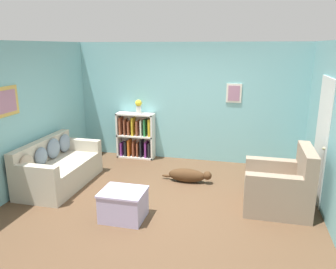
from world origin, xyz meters
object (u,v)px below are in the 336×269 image
object	(u,v)px
couch	(58,168)
dog	(188,175)
bookshelf	(136,136)
recliner_chair	(281,188)
vase	(139,106)
coffee_table	(123,204)

from	to	relation	value
couch	dog	bearing A→B (deg)	16.31
couch	bookshelf	xyz separation A→B (m)	(0.91, 1.85, 0.17)
couch	dog	xyz separation A→B (m)	(2.34, 0.69, -0.19)
couch	dog	distance (m)	2.45
recliner_chair	vase	size ratio (longest dim) A/B	3.28
coffee_table	dog	xyz separation A→B (m)	(0.70, 1.58, -0.10)
couch	recliner_chair	distance (m)	3.94
coffee_table	dog	distance (m)	1.73
couch	vase	xyz separation A→B (m)	(0.99, 1.83, 0.89)
coffee_table	couch	bearing A→B (deg)	151.50
dog	bookshelf	bearing A→B (deg)	141.06
bookshelf	coffee_table	size ratio (longest dim) A/B	1.61
bookshelf	dog	world-z (taller)	bookshelf
bookshelf	vase	bearing A→B (deg)	-10.72
bookshelf	coffee_table	xyz separation A→B (m)	(0.74, -2.74, -0.26)
bookshelf	recliner_chair	xyz separation A→B (m)	(3.03, -1.86, -0.14)
bookshelf	vase	size ratio (longest dim) A/B	3.35
recliner_chair	coffee_table	distance (m)	2.46
coffee_table	vase	distance (m)	2.97
bookshelf	vase	world-z (taller)	vase
dog	coffee_table	bearing A→B (deg)	-113.87
vase	couch	bearing A→B (deg)	-118.30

